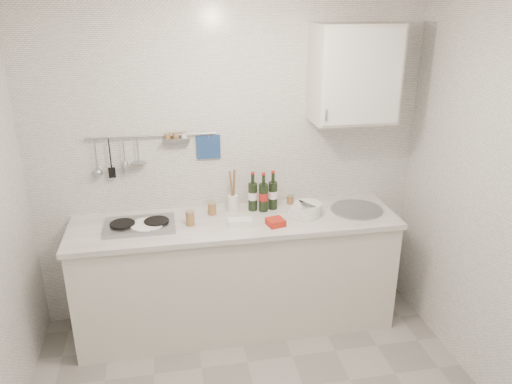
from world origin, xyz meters
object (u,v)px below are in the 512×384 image
wall_cabinet (354,74)px  plate_stack_hob (146,226)px  plate_stack_sink (306,209)px  wine_bottles (263,191)px  utensil_crock (233,201)px

wall_cabinet → plate_stack_hob: size_ratio=2.74×
plate_stack_sink → wine_bottles: size_ratio=0.86×
wine_bottles → plate_stack_sink: bearing=-26.2°
wall_cabinet → wine_bottles: 1.10m
wall_cabinet → utensil_crock: wall_cabinet is taller
plate_stack_hob → plate_stack_sink: 1.19m
plate_stack_hob → wine_bottles: size_ratio=0.82×
plate_stack_hob → wine_bottles: (0.89, 0.18, 0.14)m
utensil_crock → wall_cabinet: bearing=-3.5°
plate_stack_hob → wine_bottles: bearing=11.5°
plate_stack_hob → utensil_crock: size_ratio=0.75×
wall_cabinet → plate_stack_hob: (-1.55, -0.16, -1.01)m
plate_stack_hob → utensil_crock: (0.66, 0.21, 0.06)m
plate_stack_sink → plate_stack_hob: bearing=-178.4°
wall_cabinet → utensil_crock: bearing=176.5°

